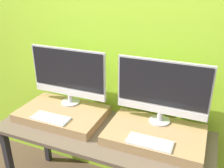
# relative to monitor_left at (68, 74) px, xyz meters

# --- Properties ---
(wall_back) EXTENTS (8.00, 0.04, 2.60)m
(wall_back) POSITION_rel_monitor_left_xyz_m (0.40, 0.20, 0.23)
(wall_back) COLOR #9ED12D
(wall_back) RESTS_ON ground_plane
(workbench) EXTENTS (1.66, 0.63, 0.73)m
(workbench) POSITION_rel_monitor_left_xyz_m (0.40, -0.19, -0.42)
(workbench) COLOR brown
(workbench) RESTS_ON ground_plane
(wooden_riser_left) EXTENTS (0.70, 0.46, 0.07)m
(wooden_riser_left) POSITION_rel_monitor_left_xyz_m (-0.00, -0.14, -0.31)
(wooden_riser_left) COLOR #99754C
(wooden_riser_left) RESTS_ON workbench
(monitor_left) EXTENTS (0.68, 0.16, 0.49)m
(monitor_left) POSITION_rel_monitor_left_xyz_m (0.00, 0.00, 0.00)
(monitor_left) COLOR #B2B2B7
(monitor_left) RESTS_ON wooden_riser_left
(keyboard_left) EXTENTS (0.31, 0.13, 0.01)m
(keyboard_left) POSITION_rel_monitor_left_xyz_m (-0.00, -0.29, -0.26)
(keyboard_left) COLOR silver
(keyboard_left) RESTS_ON wooden_riser_left
(wooden_riser_right) EXTENTS (0.70, 0.46, 0.07)m
(wooden_riser_right) POSITION_rel_monitor_left_xyz_m (0.79, -0.14, -0.31)
(wooden_riser_right) COLOR #99754C
(wooden_riser_right) RESTS_ON workbench
(monitor_right) EXTENTS (0.68, 0.16, 0.49)m
(monitor_right) POSITION_rel_monitor_left_xyz_m (0.79, 0.00, 0.00)
(monitor_right) COLOR #B2B2B7
(monitor_right) RESTS_ON wooden_riser_right
(keyboard_right) EXTENTS (0.31, 0.13, 0.01)m
(keyboard_right) POSITION_rel_monitor_left_xyz_m (0.79, -0.29, -0.26)
(keyboard_right) COLOR silver
(keyboard_right) RESTS_ON wooden_riser_right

